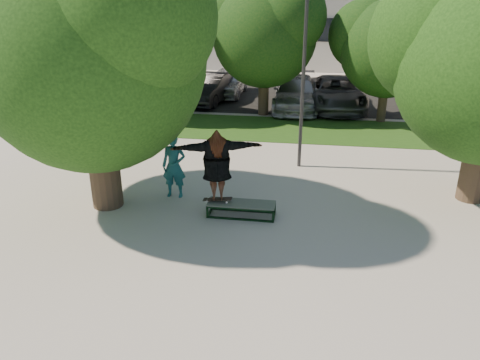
% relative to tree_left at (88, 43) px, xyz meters
% --- Properties ---
extents(ground, '(120.00, 120.00, 0.00)m').
position_rel_tree_left_xyz_m(ground, '(4.29, -1.09, -4.42)').
color(ground, '#9E9792').
rests_on(ground, ground).
extents(grass_strip, '(30.00, 4.00, 0.02)m').
position_rel_tree_left_xyz_m(grass_strip, '(5.29, 8.41, -4.41)').
color(grass_strip, '#204614').
rests_on(grass_strip, ground).
extents(asphalt_strip, '(40.00, 8.00, 0.01)m').
position_rel_tree_left_xyz_m(asphalt_strip, '(4.29, 14.91, -4.42)').
color(asphalt_strip, black).
rests_on(asphalt_strip, ground).
extents(tree_left, '(6.96, 5.95, 7.12)m').
position_rel_tree_left_xyz_m(tree_left, '(0.00, 0.00, 0.00)').
color(tree_left, '#38281E').
rests_on(tree_left, ground).
extents(bg_tree_left, '(5.28, 4.51, 5.77)m').
position_rel_tree_left_xyz_m(bg_tree_left, '(-2.28, 9.98, -0.69)').
color(bg_tree_left, '#38281E').
rests_on(bg_tree_left, ground).
extents(bg_tree_mid, '(5.76, 4.92, 6.24)m').
position_rel_tree_left_xyz_m(bg_tree_mid, '(3.22, 10.98, -0.41)').
color(bg_tree_mid, '#38281E').
rests_on(bg_tree_mid, ground).
extents(bg_tree_right, '(5.04, 4.31, 5.43)m').
position_rel_tree_left_xyz_m(bg_tree_right, '(8.73, 10.47, -0.93)').
color(bg_tree_right, '#38281E').
rests_on(bg_tree_right, ground).
extents(lamppost, '(0.25, 0.15, 6.11)m').
position_rel_tree_left_xyz_m(lamppost, '(5.29, 3.91, -1.27)').
color(lamppost, '#2D2D30').
rests_on(lamppost, ground).
extents(grind_box, '(1.80, 0.60, 0.38)m').
position_rel_tree_left_xyz_m(grind_box, '(3.91, -0.18, -4.23)').
color(grind_box, black).
rests_on(grind_box, ground).
extents(skater_rig, '(2.44, 1.26, 1.99)m').
position_rel_tree_left_xyz_m(skater_rig, '(3.26, -0.18, -3.01)').
color(skater_rig, white).
rests_on(skater_rig, grind_box).
extents(bystander, '(0.70, 0.47, 1.90)m').
position_rel_tree_left_xyz_m(bystander, '(1.79, 0.81, -3.47)').
color(bystander, '#18565D').
rests_on(bystander, ground).
extents(car_silver_a, '(1.92, 4.59, 1.55)m').
position_rel_tree_left_xyz_m(car_silver_a, '(0.79, 15.05, -3.65)').
color(car_silver_a, silver).
rests_on(car_silver_a, asphalt_strip).
extents(car_dark, '(2.28, 4.84, 1.53)m').
position_rel_tree_left_xyz_m(car_dark, '(0.20, 13.03, -3.66)').
color(car_dark, black).
rests_on(car_dark, asphalt_strip).
extents(car_grey, '(3.05, 5.89, 1.59)m').
position_rel_tree_left_xyz_m(car_grey, '(6.79, 12.65, -3.63)').
color(car_grey, '#57575C').
rests_on(car_grey, asphalt_strip).
extents(car_silver_b, '(2.34, 5.50, 1.58)m').
position_rel_tree_left_xyz_m(car_silver_b, '(4.79, 12.41, -3.63)').
color(car_silver_b, '#A3A3A7').
rests_on(car_silver_b, asphalt_strip).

